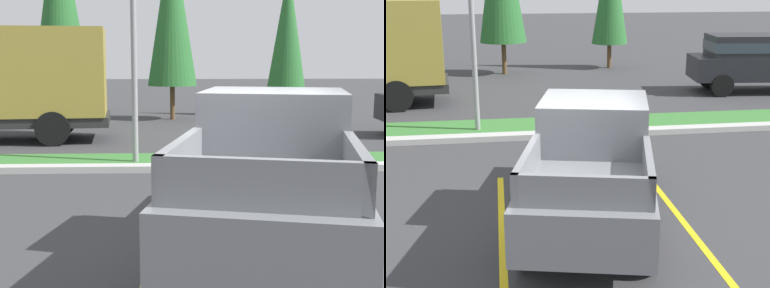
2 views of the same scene
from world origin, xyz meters
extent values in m
plane|color=#38383A|center=(0.00, 0.00, 0.00)|extent=(120.00, 120.00, 0.00)
cube|color=yellow|center=(-1.20, -0.29, 0.00)|extent=(0.12, 4.80, 0.01)
cube|color=#B2B2AD|center=(0.00, 5.00, 0.07)|extent=(56.00, 0.40, 0.15)
cube|color=#387533|center=(0.00, 6.10, 0.03)|extent=(56.00, 1.80, 0.06)
cylinder|color=black|center=(-0.13, 1.42, 0.38)|extent=(0.44, 0.80, 0.76)
cylinder|color=black|center=(1.53, 1.03, 0.38)|extent=(0.44, 0.80, 0.76)
cylinder|color=black|center=(-0.83, -1.60, 0.38)|extent=(0.44, 0.80, 0.76)
cylinder|color=black|center=(0.83, -1.99, 0.38)|extent=(0.44, 0.80, 0.76)
cube|color=slate|center=(0.35, -0.29, 0.88)|extent=(3.03, 5.50, 0.76)
cube|color=slate|center=(0.42, 0.01, 1.68)|extent=(2.08, 1.96, 0.84)
cube|color=#2D3842|center=(0.60, 0.80, 1.73)|extent=(1.59, 0.42, 0.63)
cube|color=slate|center=(-0.81, -1.51, 1.48)|extent=(0.53, 1.87, 0.44)
cube|color=slate|center=(0.85, -1.89, 1.48)|extent=(0.53, 1.87, 0.44)
cube|color=slate|center=(-0.18, -2.58, 1.48)|extent=(1.78, 0.50, 0.44)
cube|color=silver|center=(0.93, 2.20, 0.64)|extent=(1.79, 0.56, 0.28)
cylinder|color=black|center=(-4.32, 8.67, 0.50)|extent=(1.02, 0.39, 1.00)
cylinder|color=black|center=(-4.52, 10.86, 0.50)|extent=(1.02, 0.39, 1.00)
cube|color=olive|center=(-5.42, 9.67, 2.10)|extent=(5.20, 2.85, 2.60)
cylinder|color=gray|center=(-1.77, 5.90, 3.48)|extent=(0.14, 0.14, 6.95)
cylinder|color=brown|center=(-5.43, 15.85, 0.79)|extent=(0.20, 0.20, 1.58)
cylinder|color=brown|center=(-0.85, 15.42, 0.70)|extent=(0.20, 0.20, 1.40)
cone|color=#28662D|center=(-0.85, 15.42, 4.58)|extent=(2.02, 2.02, 6.36)
cylinder|color=brown|center=(4.07, 16.41, 0.58)|extent=(0.20, 0.20, 1.15)
cone|color=#28662D|center=(4.07, 16.41, 3.77)|extent=(1.66, 1.66, 5.24)
camera|label=1|loc=(-0.90, -6.81, 2.50)|focal=50.26mm
camera|label=2|loc=(-1.16, -8.76, 4.00)|focal=50.82mm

